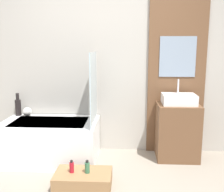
{
  "coord_description": "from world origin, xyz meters",
  "views": [
    {
      "loc": [
        0.32,
        -2.24,
        1.55
      ],
      "look_at": [
        0.16,
        0.68,
        1.0
      ],
      "focal_mm": 42.0,
      "sensor_mm": 36.0,
      "label": 1
    }
  ],
  "objects": [
    {
      "name": "bottle_soap_primary",
      "position": [
        -0.28,
        0.46,
        0.22
      ],
      "size": [
        0.05,
        0.05,
        0.14
      ],
      "color": "#B21928",
      "rests_on": "wooden_step_bench"
    },
    {
      "name": "bathtub",
      "position": [
        -0.72,
        1.14,
        0.27
      ],
      "size": [
        1.29,
        0.79,
        0.55
      ],
      "color": "white",
      "rests_on": "ground_plane"
    },
    {
      "name": "wall_wood_accent",
      "position": [
        1.03,
        1.53,
        1.31
      ],
      "size": [
        0.81,
        0.04,
        2.6
      ],
      "color": "brown",
      "rests_on": "ground_plane"
    },
    {
      "name": "vase_round_light",
      "position": [
        -1.13,
        1.42,
        0.61
      ],
      "size": [
        0.13,
        0.13,
        0.13
      ],
      "primitive_type": "sphere",
      "color": "silver",
      "rests_on": "bathtub"
    },
    {
      "name": "vanity_cabinet",
      "position": [
        1.03,
        1.29,
        0.39
      ],
      "size": [
        0.57,
        0.45,
        0.78
      ],
      "primitive_type": "cube",
      "color": "brown",
      "rests_on": "ground_plane"
    },
    {
      "name": "glass_shower_screen",
      "position": [
        -0.11,
        1.08,
        1.01
      ],
      "size": [
        0.01,
        0.63,
        0.94
      ],
      "primitive_type": "cube",
      "color": "silver",
      "rests_on": "bathtub"
    },
    {
      "name": "wooden_step_bench",
      "position": [
        -0.16,
        0.46,
        0.08
      ],
      "size": [
        0.64,
        0.39,
        0.16
      ],
      "primitive_type": "cube",
      "color": "#997047",
      "rests_on": "ground_plane"
    },
    {
      "name": "wall_tiled_back",
      "position": [
        0.0,
        1.58,
        1.3
      ],
      "size": [
        4.2,
        0.06,
        2.6
      ],
      "primitive_type": "cube",
      "color": "#B7B2A8",
      "rests_on": "ground_plane"
    },
    {
      "name": "sink",
      "position": [
        1.03,
        1.29,
        0.85
      ],
      "size": [
        0.45,
        0.32,
        0.33
      ],
      "color": "white",
      "rests_on": "vanity_cabinet"
    },
    {
      "name": "bottle_soap_secondary",
      "position": [
        -0.11,
        0.46,
        0.22
      ],
      "size": [
        0.05,
        0.05,
        0.15
      ],
      "color": "#38704C",
      "rests_on": "wooden_step_bench"
    },
    {
      "name": "vase_tall_dark",
      "position": [
        -1.27,
        1.44,
        0.68
      ],
      "size": [
        0.09,
        0.09,
        0.33
      ],
      "color": "black",
      "rests_on": "bathtub"
    }
  ]
}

